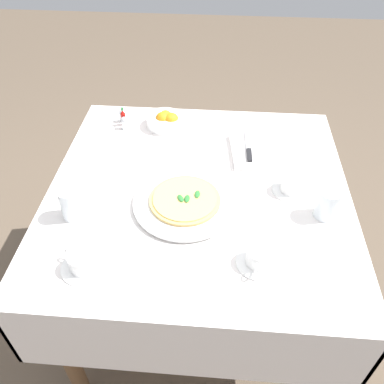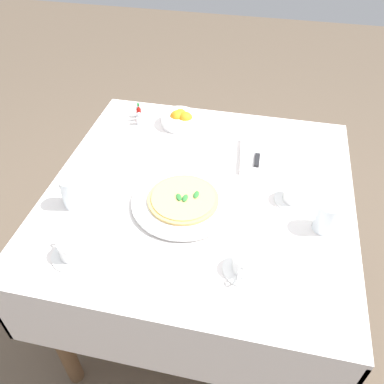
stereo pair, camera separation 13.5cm
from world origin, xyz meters
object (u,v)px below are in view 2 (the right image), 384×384
pizza (183,199)px  coffee_cup_far_right (72,250)px  water_glass_right_edge (326,218)px  dinner_knife (258,152)px  salt_shaker (139,112)px  coffee_cup_left_edge (295,194)px  napkin_folded (257,156)px  pizza_plate (183,202)px  water_glass_far_left (72,194)px  pepper_shaker (139,119)px  citrus_bowl (180,119)px  hot_sauce_bottle (139,114)px  coffee_cup_near_right (246,264)px

pizza → coffee_cup_far_right: 0.39m
pizza → water_glass_right_edge: bearing=-91.4°
water_glass_right_edge → dinner_knife: water_glass_right_edge is taller
pizza → salt_shaker: bearing=32.5°
water_glass_right_edge → dinner_knife: 0.40m
coffee_cup_left_edge → napkin_folded: (0.21, 0.14, -0.02)m
pizza_plate → water_glass_far_left: water_glass_far_left is taller
pepper_shaker → pizza_plate: bearing=-146.1°
citrus_bowl → pepper_shaker: (-0.03, 0.17, -0.00)m
pizza_plate → coffee_cup_left_edge: (0.10, -0.36, 0.02)m
pepper_shaker → napkin_folded: bearing=-104.0°
coffee_cup_left_edge → water_glass_right_edge: bearing=-139.0°
pepper_shaker → pizza: bearing=-146.1°
water_glass_right_edge → napkin_folded: bearing=36.8°
coffee_cup_far_right → hot_sauce_bottle: (0.74, 0.04, 0.01)m
coffee_cup_far_right → water_glass_far_left: bearing=24.0°
citrus_bowl → hot_sauce_bottle: hot_sauce_bottle is taller
coffee_cup_left_edge → water_glass_far_left: (-0.18, 0.72, 0.02)m
pizza → water_glass_far_left: bearing=102.5°
water_glass_right_edge → pizza: bearing=88.6°
coffee_cup_left_edge → napkin_folded: bearing=34.4°
dinner_knife → coffee_cup_near_right: bearing=179.9°
water_glass_far_left → dinner_knife: (0.39, -0.57, -0.02)m
citrus_bowl → hot_sauce_bottle: 0.18m
coffee_cup_far_right → coffee_cup_near_right: (0.06, -0.50, -0.00)m
coffee_cup_far_right → water_glass_right_edge: size_ratio=1.25×
pizza_plate → water_glass_right_edge: (-0.01, -0.46, 0.03)m
citrus_bowl → coffee_cup_near_right: bearing=-152.6°
water_glass_far_left → pepper_shaker: 0.52m
dinner_knife → hot_sauce_bottle: 0.54m
coffee_cup_left_edge → pepper_shaker: bearing=62.8°
coffee_cup_near_right → coffee_cup_left_edge: 0.35m
pizza_plate → citrus_bowl: 0.49m
water_glass_right_edge → water_glass_far_left: size_ratio=0.94×
water_glass_far_left → citrus_bowl: size_ratio=0.73×
hot_sauce_bottle → coffee_cup_left_edge: bearing=-118.8°
dinner_knife → water_glass_right_edge: bearing=-145.3°
salt_shaker → pizza: bearing=-147.5°
coffee_cup_far_right → hot_sauce_bottle: size_ratio=1.57×
water_glass_far_left → citrus_bowl: water_glass_far_left is taller
water_glass_far_left → salt_shaker: size_ratio=1.95×
salt_shaker → pepper_shaker: bearing=-160.3°
coffee_cup_far_right → salt_shaker: bearing=3.4°
coffee_cup_near_right → water_glass_far_left: (0.15, 0.59, 0.02)m
water_glass_right_edge → dinner_knife: size_ratio=0.53×
pizza → coffee_cup_left_edge: (0.10, -0.36, 0.00)m
pizza → water_glass_far_left: (-0.08, 0.36, 0.02)m
pizza_plate → napkin_folded: 0.38m
water_glass_far_left → salt_shaker: (0.57, -0.04, -0.02)m
salt_shaker → pepper_shaker: size_ratio=1.00×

